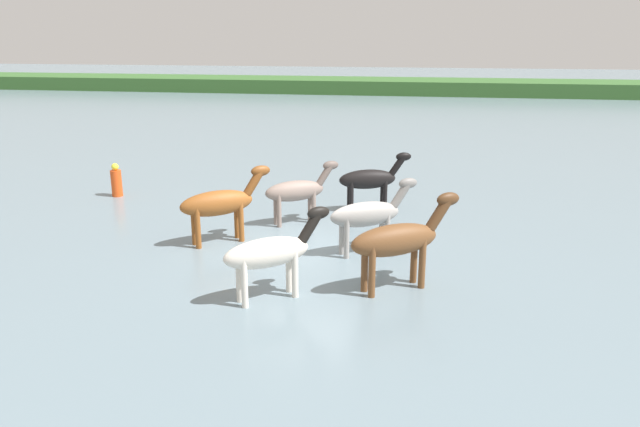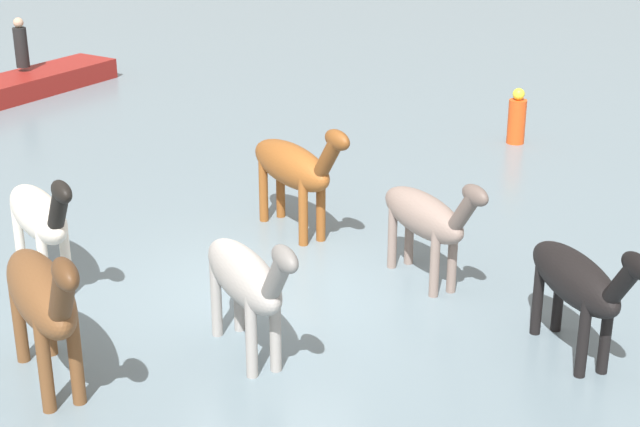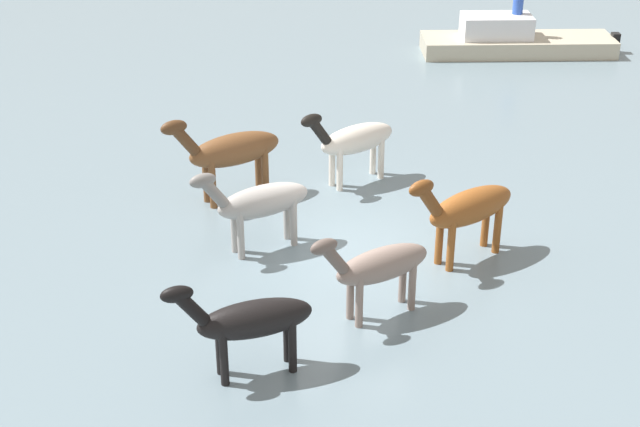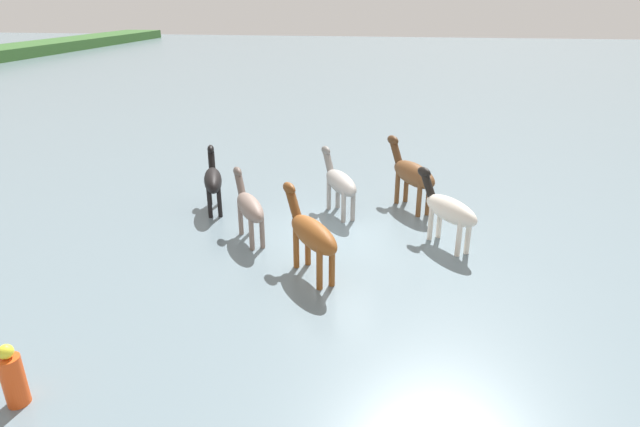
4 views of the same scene
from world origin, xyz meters
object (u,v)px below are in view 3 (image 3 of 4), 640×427
(horse_pinto_flank, at_px, (354,140))
(horse_lead, at_px, (231,151))
(horse_rear_stallion, at_px, (467,208))
(boat_skiff_near, at_px, (513,43))
(horse_dun_straggler, at_px, (378,266))
(horse_chestnut_trailing, at_px, (259,202))
(horse_dark_mare, at_px, (250,320))

(horse_pinto_flank, xyz_separation_m, horse_lead, (2.58, 0.95, 0.10))
(horse_rear_stallion, xyz_separation_m, boat_skiff_near, (-2.71, -13.02, -0.76))
(horse_dun_straggler, relative_size, horse_lead, 0.87)
(horse_pinto_flank, bearing_deg, boat_skiff_near, -153.22)
(horse_rear_stallion, distance_m, horse_chestnut_trailing, 3.91)
(horse_dun_straggler, bearing_deg, horse_chestnut_trailing, -76.54)
(horse_pinto_flank, relative_size, horse_dark_mare, 0.94)
(horse_rear_stallion, height_order, boat_skiff_near, horse_rear_stallion)
(horse_pinto_flank, distance_m, boat_skiff_near, 10.92)
(horse_dun_straggler, xyz_separation_m, boat_skiff_near, (-4.38, -15.02, -0.65))
(horse_chestnut_trailing, bearing_deg, horse_dun_straggler, 104.96)
(horse_dun_straggler, distance_m, boat_skiff_near, 15.65)
(horse_chestnut_trailing, relative_size, boat_skiff_near, 0.36)
(horse_dark_mare, relative_size, boat_skiff_near, 0.36)
(horse_rear_stallion, bearing_deg, horse_pinto_flank, -94.31)
(horse_dun_straggler, relative_size, horse_dark_mare, 0.93)
(horse_dark_mare, bearing_deg, horse_lead, -100.22)
(horse_dun_straggler, height_order, horse_chestnut_trailing, horse_chestnut_trailing)
(horse_chestnut_trailing, bearing_deg, horse_dark_mare, 63.20)
(horse_pinto_flank, xyz_separation_m, horse_rear_stallion, (-2.16, 3.28, 0.06))
(horse_pinto_flank, distance_m, horse_dark_mare, 7.15)
(horse_pinto_flank, relative_size, boat_skiff_near, 0.34)
(boat_skiff_near, bearing_deg, horse_lead, 50.70)
(horse_dark_mare, bearing_deg, horse_rear_stallion, -154.96)
(boat_skiff_near, bearing_deg, horse_chestnut_trailing, 58.33)
(horse_pinto_flank, xyz_separation_m, horse_dark_mare, (1.46, 7.00, -0.04))
(horse_rear_stallion, bearing_deg, boat_skiff_near, -139.51)
(horse_dun_straggler, xyz_separation_m, horse_pinto_flank, (0.50, -5.27, 0.05))
(horse_dun_straggler, xyz_separation_m, horse_chestnut_trailing, (2.24, -2.17, 0.05))
(boat_skiff_near, bearing_deg, horse_rear_stallion, 73.84)
(horse_lead, bearing_deg, horse_dark_mare, 67.65)
(horse_chestnut_trailing, xyz_separation_m, horse_lead, (0.84, -2.15, 0.11))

